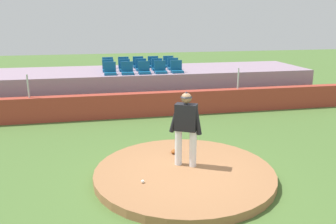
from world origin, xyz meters
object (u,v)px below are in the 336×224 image
Objects in this scene: stadium_chair_3 at (160,69)px; stadium_chair_13 at (153,64)px; stadium_chair_1 at (127,70)px; stadium_chair_9 at (173,66)px; stadium_chair_5 at (108,68)px; stadium_chair_8 at (157,66)px; pitcher at (186,123)px; stadium_chair_14 at (169,63)px; fielding_glove at (176,151)px; stadium_chair_0 at (110,71)px; stadium_chair_11 at (124,65)px; baseball at (143,181)px; stadium_chair_2 at (144,70)px; stadium_chair_12 at (138,64)px; stadium_chair_6 at (125,67)px; stadium_chair_7 at (141,67)px; stadium_chair_4 at (177,69)px; stadium_chair_10 at (108,65)px.

stadium_chair_3 is 1.78m from stadium_chair_13.
stadium_chair_1 and stadium_chair_9 have the same top height.
stadium_chair_5 is 2.12m from stadium_chair_8.
stadium_chair_3 is 2.27m from stadium_chair_5.
stadium_chair_14 is at bearing 109.24° from pitcher.
stadium_chair_0 reaches higher than fielding_glove.
stadium_chair_8 and stadium_chair_11 have the same top height.
stadium_chair_2 is at bearing 81.78° from baseball.
stadium_chair_9 and stadium_chair_11 have the same top height.
stadium_chair_13 is (1.37, 1.81, 0.00)m from stadium_chair_1.
stadium_chair_12 is (0.67, 1.84, 0.00)m from stadium_chair_1.
stadium_chair_6 and stadium_chair_12 have the same top height.
stadium_chair_3 is at bearing -179.02° from stadium_chair_2.
stadium_chair_7 is (-0.68, 0.92, 0.00)m from stadium_chair_3.
stadium_chair_11 is at bearing 123.55° from pitcher.
stadium_chair_3 and stadium_chair_8 have the same top height.
stadium_chair_4 and stadium_chair_10 have the same top height.
stadium_chair_8 is at bearing 91.39° from stadium_chair_13.
stadium_chair_9 is at bearing 73.18° from baseball.
stadium_chair_12 is at bearing -178.22° from stadium_chair_11.
stadium_chair_5 is 0.70m from stadium_chair_6.
stadium_chair_4 is 2.93m from stadium_chair_5.
stadium_chair_6 and stadium_chair_13 have the same top height.
stadium_chair_11 is 0.68m from stadium_chair_12.
stadium_chair_4 and stadium_chair_14 have the same top height.
stadium_chair_4 is 1.00× the size of stadium_chair_9.
stadium_chair_1 is 1.96m from stadium_chair_12.
stadium_chair_1 is 0.69m from stadium_chair_2.
stadium_chair_8 is at bearing -51.11° from stadium_chair_4.
stadium_chair_0 is at bearing 32.58° from stadium_chair_14.
stadium_chair_14 is at bearing -138.99° from stadium_chair_1.
fielding_glove is 7.67m from stadium_chair_12.
stadium_chair_0 is at bearing 52.87° from stadium_chair_12.
stadium_chair_14 is (0.72, 1.79, 0.00)m from stadium_chair_3.
fielding_glove is at bearing 78.22° from stadium_chair_9.
stadium_chair_7 is (0.69, 0.95, 0.00)m from stadium_chair_1.
stadium_chair_8 is at bearing 146.08° from stadium_chair_11.
stadium_chair_7 is 1.00× the size of stadium_chair_8.
stadium_chair_8 is (1.75, 8.13, 1.36)m from baseball.
stadium_chair_1 is (0.69, -0.04, 0.00)m from stadium_chair_0.
stadium_chair_2 is at bearing 148.46° from stadium_chair_5.
stadium_chair_2 is 1.82m from stadium_chair_12.
stadium_chair_14 is at bearing -147.42° from stadium_chair_0.
stadium_chair_7 is at bearing 90.87° from stadium_chair_12.
pitcher is at bearing 101.57° from stadium_chair_5.
stadium_chair_1 is at bearing 52.94° from stadium_chair_13.
pitcher reaches higher than stadium_chair_7.
stadium_chair_0 is at bearing 53.06° from stadium_chair_6.
stadium_chair_7 reaches higher than fielding_glove.
stadium_chair_3 is at bearing 179.65° from stadium_chair_0.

